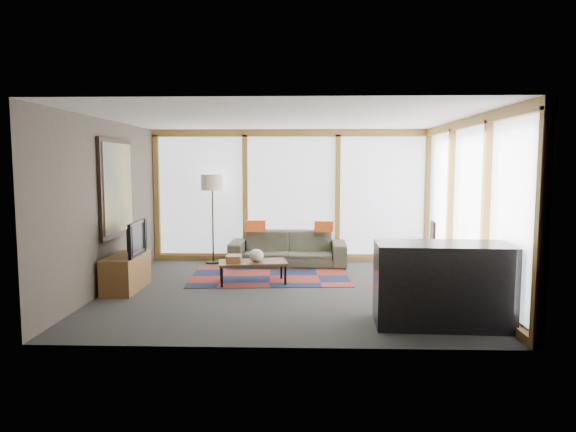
{
  "coord_description": "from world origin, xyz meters",
  "views": [
    {
      "loc": [
        0.26,
        -7.72,
        1.92
      ],
      "look_at": [
        0.0,
        0.4,
        1.1
      ],
      "focal_mm": 32.0,
      "sensor_mm": 36.0,
      "label": 1
    }
  ],
  "objects_px": {
    "tv_console": "(126,272)",
    "television": "(132,238)",
    "floor_lamp": "(213,219)",
    "sofa": "(288,248)",
    "bar_counter": "(442,284)",
    "bookshelf": "(441,270)",
    "coffee_table": "(253,272)"
  },
  "relations": [
    {
      "from": "sofa",
      "to": "bar_counter",
      "type": "relative_size",
      "value": 1.41
    },
    {
      "from": "bookshelf",
      "to": "tv_console",
      "type": "bearing_deg",
      "value": -175.05
    },
    {
      "from": "floor_lamp",
      "to": "television",
      "type": "xyz_separation_m",
      "value": [
        -0.85,
        -2.18,
        -0.07
      ]
    },
    {
      "from": "tv_console",
      "to": "bar_counter",
      "type": "bearing_deg",
      "value": -20.13
    },
    {
      "from": "floor_lamp",
      "to": "coffee_table",
      "type": "relative_size",
      "value": 1.6
    },
    {
      "from": "coffee_table",
      "to": "bar_counter",
      "type": "bearing_deg",
      "value": -40.08
    },
    {
      "from": "bookshelf",
      "to": "television",
      "type": "distance_m",
      "value": 4.85
    },
    {
      "from": "sofa",
      "to": "tv_console",
      "type": "height_order",
      "value": "sofa"
    },
    {
      "from": "bookshelf",
      "to": "bar_counter",
      "type": "bearing_deg",
      "value": -104.62
    },
    {
      "from": "floor_lamp",
      "to": "bookshelf",
      "type": "bearing_deg",
      "value": -24.12
    },
    {
      "from": "coffee_table",
      "to": "tv_console",
      "type": "distance_m",
      "value": 1.96
    },
    {
      "from": "floor_lamp",
      "to": "bookshelf",
      "type": "relative_size",
      "value": 0.89
    },
    {
      "from": "bookshelf",
      "to": "television",
      "type": "xyz_separation_m",
      "value": [
        -4.8,
        -0.42,
        0.56
      ]
    },
    {
      "from": "coffee_table",
      "to": "television",
      "type": "xyz_separation_m",
      "value": [
        -1.8,
        -0.47,
        0.62
      ]
    },
    {
      "from": "floor_lamp",
      "to": "bookshelf",
      "type": "xyz_separation_m",
      "value": [
        3.95,
        -1.77,
        -0.62
      ]
    },
    {
      "from": "sofa",
      "to": "floor_lamp",
      "type": "bearing_deg",
      "value": 174.37
    },
    {
      "from": "floor_lamp",
      "to": "coffee_table",
      "type": "height_order",
      "value": "floor_lamp"
    },
    {
      "from": "floor_lamp",
      "to": "bar_counter",
      "type": "xyz_separation_m",
      "value": [
        3.42,
        -3.79,
        -0.37
      ]
    },
    {
      "from": "television",
      "to": "floor_lamp",
      "type": "bearing_deg",
      "value": -24.1
    },
    {
      "from": "tv_console",
      "to": "coffee_table",
      "type": "bearing_deg",
      "value": 14.18
    },
    {
      "from": "bookshelf",
      "to": "television",
      "type": "relative_size",
      "value": 2.16
    },
    {
      "from": "sofa",
      "to": "television",
      "type": "height_order",
      "value": "television"
    },
    {
      "from": "bookshelf",
      "to": "tv_console",
      "type": "height_order",
      "value": "tv_console"
    },
    {
      "from": "coffee_table",
      "to": "bar_counter",
      "type": "distance_m",
      "value": 3.25
    },
    {
      "from": "television",
      "to": "bar_counter",
      "type": "bearing_deg",
      "value": -113.43
    },
    {
      "from": "television",
      "to": "bar_counter",
      "type": "height_order",
      "value": "television"
    },
    {
      "from": "tv_console",
      "to": "television",
      "type": "bearing_deg",
      "value": 4.97
    },
    {
      "from": "sofa",
      "to": "tv_console",
      "type": "distance_m",
      "value": 3.15
    },
    {
      "from": "tv_console",
      "to": "bar_counter",
      "type": "relative_size",
      "value": 0.69
    },
    {
      "from": "sofa",
      "to": "television",
      "type": "relative_size",
      "value": 2.45
    },
    {
      "from": "television",
      "to": "coffee_table",
      "type": "bearing_deg",
      "value": -78.11
    },
    {
      "from": "sofa",
      "to": "floor_lamp",
      "type": "height_order",
      "value": "floor_lamp"
    }
  ]
}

